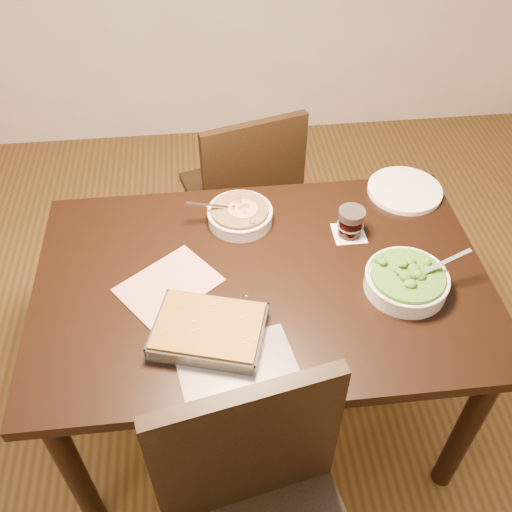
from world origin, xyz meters
TOP-DOWN VIEW (x-y plane):
  - ground at (0.00, 0.00)m, footprint 4.00×4.00m
  - table at (0.00, 0.00)m, footprint 1.40×0.90m
  - magazine_a at (-0.29, -0.00)m, footprint 0.35×0.34m
  - magazine_b at (-0.10, -0.33)m, footprint 0.35×0.28m
  - coaster at (0.31, 0.17)m, footprint 0.11×0.11m
  - stew_bowl at (-0.04, 0.27)m, footprint 0.25×0.22m
  - broccoli_bowl at (0.43, -0.09)m, footprint 0.28×0.25m
  - baking_dish at (-0.17, -0.21)m, footprint 0.35×0.30m
  - wine_tumbler at (0.31, 0.17)m, footprint 0.09×0.09m
  - dinner_plate at (0.56, 0.36)m, footprint 0.27×0.27m
  - chair_far at (0.01, 0.73)m, footprint 0.53×0.53m

SIDE VIEW (x-z plane):
  - ground at x=0.00m, z-range 0.00..0.00m
  - chair_far at x=0.01m, z-range 0.05..0.96m
  - table at x=0.00m, z-range 0.28..1.03m
  - coaster at x=0.31m, z-range 0.75..0.75m
  - magazine_b at x=-0.10m, z-range 0.75..0.76m
  - magazine_a at x=-0.29m, z-range 0.75..0.76m
  - dinner_plate at x=0.56m, z-range 0.75..0.77m
  - baking_dish at x=-0.17m, z-range 0.75..0.80m
  - stew_bowl at x=-0.04m, z-range 0.74..0.82m
  - broccoli_bowl at x=0.43m, z-range 0.74..0.83m
  - wine_tumbler at x=0.31m, z-range 0.76..0.85m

